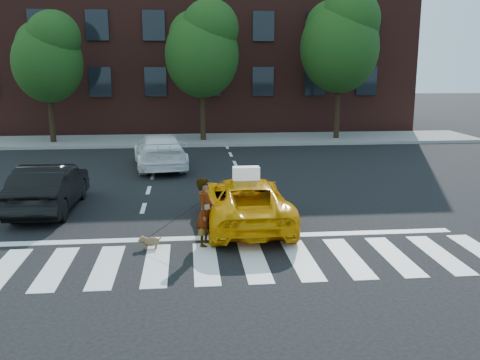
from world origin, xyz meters
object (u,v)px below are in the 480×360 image
object	(u,v)px
tree_right	(341,38)
dog	(149,241)
tree_left	(48,54)
taxi	(245,201)
black_sedan	(49,187)
tree_mid	(203,46)
white_suv	(160,151)
woman	(205,212)

from	to	relation	value
tree_right	dog	xyz separation A→B (m)	(-8.74, -16.00, -5.09)
tree_right	tree_left	bearing A→B (deg)	180.00
taxi	dog	size ratio (longest dim) A/B	8.44
taxi	tree_right	bearing A→B (deg)	-114.96
tree_left	taxi	bearing A→B (deg)	-60.80
tree_left	black_sedan	size ratio (longest dim) A/B	1.62
tree_left	tree_mid	bearing A→B (deg)	-0.00
white_suv	tree_mid	bearing A→B (deg)	-113.56
tree_left	tree_mid	distance (m)	7.51
taxi	black_sedan	world-z (taller)	black_sedan
tree_left	woman	distance (m)	17.75
dog	tree_right	bearing A→B (deg)	63.26
dog	tree_left	bearing A→B (deg)	111.70
black_sedan	tree_right	bearing A→B (deg)	-132.16
white_suv	dog	distance (m)	9.41
tree_right	dog	bearing A→B (deg)	-118.65
tree_right	taxi	bearing A→B (deg)	-114.06
taxi	black_sedan	distance (m)	5.58
tree_mid	black_sedan	size ratio (longest dim) A/B	1.77
tree_right	black_sedan	distance (m)	17.73
taxi	woman	size ratio (longest dim) A/B	2.83
tree_right	woman	distance (m)	18.14
tree_left	dog	size ratio (longest dim) A/B	12.54
tree_left	woman	bearing A→B (deg)	-66.22
black_sedan	white_suv	world-z (taller)	white_suv
taxi	white_suv	bearing A→B (deg)	-73.19
black_sedan	dog	distance (m)	4.58
tree_left	taxi	xyz separation A→B (m)	(8.06, -14.42, -3.83)
tree_right	taxi	size ratio (longest dim) A/B	1.76
tree_mid	taxi	xyz separation A→B (m)	(0.56, -14.42, -4.24)
black_sedan	dog	xyz separation A→B (m)	(2.94, -3.48, -0.49)
tree_right	white_suv	bearing A→B (deg)	-143.51
tree_mid	dog	bearing A→B (deg)	-96.21
tree_left	white_suv	world-z (taller)	tree_left
woman	dog	bearing A→B (deg)	113.14
woman	tree_left	bearing A→B (deg)	42.13
white_suv	woman	xyz separation A→B (m)	(1.44, -9.29, 0.11)
tree_left	dog	bearing A→B (deg)	-70.21
black_sedan	woman	bearing A→B (deg)	141.99
tree_left	black_sedan	distance (m)	13.38
tree_left	white_suv	size ratio (longest dim) A/B	1.42
woman	black_sedan	bearing A→B (deg)	69.47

